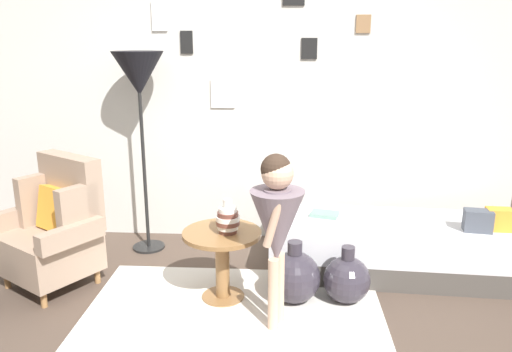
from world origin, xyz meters
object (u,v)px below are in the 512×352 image
at_px(person_child, 277,219).
at_px(armchair, 56,228).
at_px(demijohn_near, 294,277).
at_px(daybed, 391,246).
at_px(floor_lamp, 139,80).
at_px(vase_striped, 228,219).
at_px(side_table, 222,251).
at_px(book_on_daybed, 325,214).
at_px(demijohn_far, 347,279).

bearing_deg(person_child, armchair, 162.95).
bearing_deg(demijohn_near, person_child, -110.28).
bearing_deg(armchair, daybed, 8.35).
bearing_deg(floor_lamp, vase_striped, -46.66).
xyz_separation_m(armchair, daybed, (2.57, 0.38, -0.24)).
distance_m(armchair, side_table, 1.29).
bearing_deg(book_on_daybed, side_table, -138.11).
distance_m(daybed, demijohn_far, 0.68).
bearing_deg(person_child, book_on_daybed, 69.97).
relative_size(daybed, side_table, 3.51).
bearing_deg(demijohn_near, daybed, 35.58).
height_order(floor_lamp, person_child, floor_lamp).
height_order(armchair, side_table, armchair).
bearing_deg(book_on_daybed, demijohn_near, -109.92).
height_order(armchair, book_on_daybed, armchair).
bearing_deg(demijohn_near, floor_lamp, 146.11).
bearing_deg(daybed, demijohn_near, -144.42).
distance_m(armchair, daybed, 2.61).
distance_m(side_table, demijohn_far, 0.90).
distance_m(floor_lamp, person_child, 1.83).
relative_size(vase_striped, person_child, 0.21).
bearing_deg(floor_lamp, demijohn_far, -27.05).
bearing_deg(book_on_daybed, demijohn_far, -80.00).
xyz_separation_m(daybed, vase_striped, (-1.25, -0.57, 0.41)).
height_order(vase_striped, person_child, person_child).
bearing_deg(vase_striped, armchair, 171.81).
distance_m(armchair, demijohn_near, 1.81).
bearing_deg(daybed, person_child, -135.52).
bearing_deg(person_child, daybed, 44.48).
bearing_deg(person_child, demijohn_far, 35.22).
relative_size(daybed, book_on_daybed, 8.84).
xyz_separation_m(daybed, person_child, (-0.90, -0.89, 0.54)).
relative_size(daybed, demijohn_near, 4.28).
bearing_deg(vase_striped, person_child, -43.01).
relative_size(vase_striped, book_on_daybed, 1.11).
xyz_separation_m(armchair, demijohn_far, (2.15, -0.16, -0.27)).
xyz_separation_m(daybed, demijohn_near, (-0.78, -0.56, -0.01)).
xyz_separation_m(floor_lamp, demijohn_far, (1.66, -0.85, -1.31)).
height_order(floor_lamp, demijohn_far, floor_lamp).
bearing_deg(daybed, vase_striped, -155.55).
xyz_separation_m(floor_lamp, book_on_daybed, (1.54, -0.17, -1.07)).
distance_m(armchair, person_child, 1.77).
xyz_separation_m(book_on_daybed, demijohn_far, (0.12, -0.67, -0.24)).
relative_size(person_child, book_on_daybed, 5.23).
bearing_deg(armchair, floor_lamp, 53.82).
bearing_deg(daybed, side_table, -156.95).
bearing_deg(demijohn_far, person_child, -144.78).
xyz_separation_m(book_on_daybed, demijohn_near, (-0.25, -0.69, -0.23)).
distance_m(armchair, floor_lamp, 1.34).
xyz_separation_m(daybed, book_on_daybed, (-0.53, 0.13, 0.22)).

